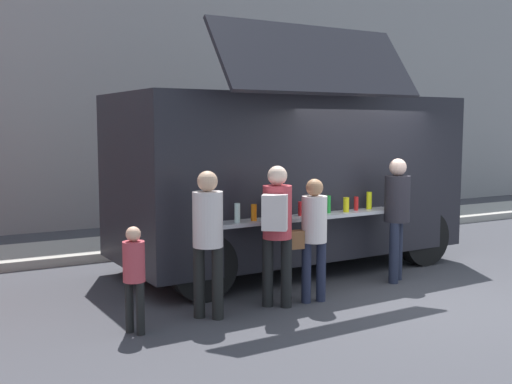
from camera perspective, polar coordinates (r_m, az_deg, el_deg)
ground_plane at (r=8.59m, az=15.02°, el=-9.38°), size 60.00×60.00×0.00m
curb_strip at (r=11.16m, az=-22.51°, el=-5.67°), size 28.00×1.60×0.15m
building_behind at (r=15.02m, az=-20.97°, el=11.95°), size 32.00×2.40×7.78m
food_truck_main at (r=9.76m, az=3.07°, el=1.58°), size 5.49×3.17×3.62m
trash_bin at (r=14.29m, az=12.76°, el=-1.34°), size 0.60×0.60×0.88m
customer_front_ordering at (r=7.92m, az=5.30°, el=-3.47°), size 0.53×0.33×1.60m
customer_mid_with_backpack at (r=7.63m, az=1.94°, el=-2.76°), size 0.53×0.57×1.78m
customer_rear_waiting at (r=7.23m, az=-4.47°, el=-3.62°), size 0.36×0.36×1.75m
customer_extra_browsing at (r=9.16m, az=12.89°, el=-1.50°), size 0.37×0.37×1.80m
child_near_queue at (r=6.87m, az=-11.21°, el=-7.09°), size 0.24×0.24×1.19m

